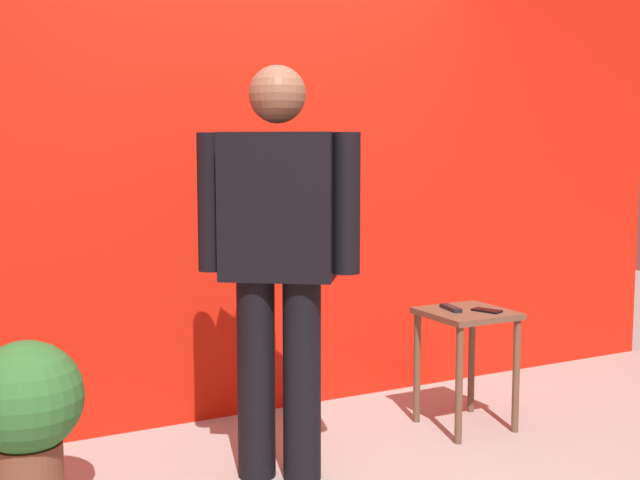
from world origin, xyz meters
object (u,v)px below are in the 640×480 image
at_px(tv_remote, 451,308).
at_px(potted_plant, 27,412).
at_px(cell_phone, 487,311).
at_px(standing_person, 278,252).
at_px(side_table, 466,335).

xyz_separation_m(tv_remote, potted_plant, (-2.06, -0.06, -0.21)).
distance_m(cell_phone, potted_plant, 2.21).
distance_m(standing_person, potted_plant, 1.18).
height_order(side_table, tv_remote, tv_remote).
relative_size(side_table, cell_phone, 4.22).
distance_m(cell_phone, tv_remote, 0.18).
xyz_separation_m(standing_person, tv_remote, (1.05, 0.19, -0.37)).
relative_size(standing_person, side_table, 2.90).
bearing_deg(cell_phone, standing_person, 162.13).
bearing_deg(tv_remote, side_table, -26.29).
bearing_deg(cell_phone, tv_remote, 118.43).
distance_m(standing_person, cell_phone, 1.25).
distance_m(side_table, cell_phone, 0.16).
bearing_deg(standing_person, cell_phone, 3.49).
height_order(standing_person, potted_plant, standing_person).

